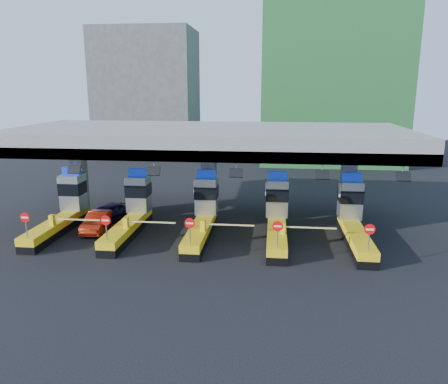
# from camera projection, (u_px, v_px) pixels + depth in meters

# --- Properties ---
(ground) EXTENTS (120.00, 120.00, 0.00)m
(ground) POSITION_uv_depth(u_px,v_px,m) (203.00, 234.00, 29.93)
(ground) COLOR black
(ground) RESTS_ON ground
(toll_canopy) EXTENTS (28.00, 12.09, 7.00)m
(toll_canopy) POSITION_uv_depth(u_px,v_px,m) (208.00, 140.00, 31.28)
(toll_canopy) COLOR slate
(toll_canopy) RESTS_ON ground
(toll_lane_far_left) EXTENTS (4.43, 8.00, 4.16)m
(toll_lane_far_left) POSITION_uv_depth(u_px,v_px,m) (64.00, 209.00, 30.97)
(toll_lane_far_left) COLOR black
(toll_lane_far_left) RESTS_ON ground
(toll_lane_left) EXTENTS (4.43, 8.00, 4.16)m
(toll_lane_left) POSITION_uv_depth(u_px,v_px,m) (133.00, 211.00, 30.42)
(toll_lane_left) COLOR black
(toll_lane_left) RESTS_ON ground
(toll_lane_center) EXTENTS (4.43, 8.00, 4.16)m
(toll_lane_center) POSITION_uv_depth(u_px,v_px,m) (203.00, 214.00, 29.88)
(toll_lane_center) COLOR black
(toll_lane_center) RESTS_ON ground
(toll_lane_right) EXTENTS (4.43, 8.00, 4.16)m
(toll_lane_right) POSITION_uv_depth(u_px,v_px,m) (277.00, 216.00, 29.33)
(toll_lane_right) COLOR black
(toll_lane_right) RESTS_ON ground
(toll_lane_far_right) EXTENTS (4.43, 8.00, 4.16)m
(toll_lane_far_right) POSITION_uv_depth(u_px,v_px,m) (353.00, 218.00, 28.78)
(toll_lane_far_right) COLOR black
(toll_lane_far_right) RESTS_ON ground
(bg_building_scaffold) EXTENTS (18.00, 12.00, 28.00)m
(bg_building_scaffold) POSITION_uv_depth(u_px,v_px,m) (333.00, 54.00, 56.27)
(bg_building_scaffold) COLOR #1E5926
(bg_building_scaffold) RESTS_ON ground
(bg_building_concrete) EXTENTS (14.00, 10.00, 18.00)m
(bg_building_concrete) POSITION_uv_depth(u_px,v_px,m) (147.00, 93.00, 64.15)
(bg_building_concrete) COLOR #4C4C49
(bg_building_concrete) RESTS_ON ground
(van) EXTENTS (3.12, 4.62, 1.46)m
(van) POSITION_uv_depth(u_px,v_px,m) (108.00, 214.00, 32.21)
(van) COLOR black
(van) RESTS_ON ground
(red_car) EXTENTS (1.70, 4.08, 1.31)m
(red_car) POSITION_uv_depth(u_px,v_px,m) (98.00, 221.00, 30.58)
(red_car) COLOR maroon
(red_car) RESTS_ON ground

